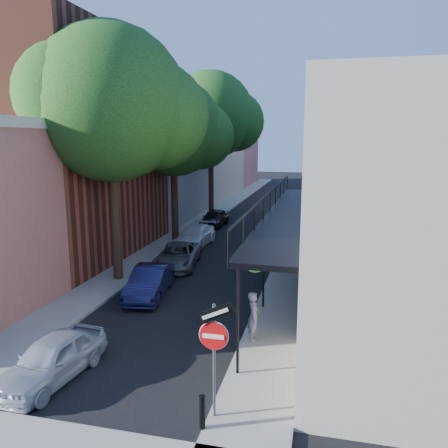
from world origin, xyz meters
The scene contains 17 objects.
ground centered at (0.00, 0.00, 0.00)m, with size 160.00×160.00×0.00m, color black.
road_surface centered at (0.00, 30.00, 0.01)m, with size 6.00×64.00×0.01m, color black.
sidewalk_left centered at (-4.00, 30.00, 0.06)m, with size 2.00×64.00×0.12m, color gray.
sidewalk_right centered at (4.00, 30.00, 0.06)m, with size 2.00×64.00×0.12m, color gray.
buildings_left centered at (-9.30, 28.76, 4.94)m, with size 10.10×59.10×12.00m.
buildings_right centered at (8.99, 29.49, 4.42)m, with size 9.80×55.00×10.00m.
sign_post centered at (3.16, 0.97, 2.04)m, with size 0.89×0.17×2.99m.
bollard centered at (3.00, 0.50, 0.52)m, with size 0.14×0.14×0.80m, color black.
oak_near centered at (-3.37, 10.26, 7.88)m, with size 7.48×6.80×11.42m.
oak_mid centered at (-3.42, 18.23, 7.06)m, with size 6.60×6.00×10.20m.
oak_far centered at (-3.35, 27.27, 8.26)m, with size 7.70×7.00×11.90m.
parked_car_a centered at (-1.63, 1.72, 0.61)m, with size 1.43×3.57×1.21m, color #ACB5BF.
parked_car_b centered at (-1.53, 8.36, 0.64)m, with size 1.34×3.85×1.27m, color #12143B.
parked_car_c centered at (-1.81, 12.72, 0.59)m, with size 1.97×4.27×1.19m, color #585B5F.
parked_car_d centered at (-2.28, 17.29, 0.62)m, with size 1.74×4.27×1.24m, color white.
parked_car_e centered at (-2.60, 23.40, 0.65)m, with size 1.54×3.82×1.30m, color black.
pedestrian centered at (3.40, 5.12, 0.93)m, with size 0.59×0.39×1.61m, color slate.
Camera 1 is at (5.47, -7.92, 6.52)m, focal length 35.00 mm.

